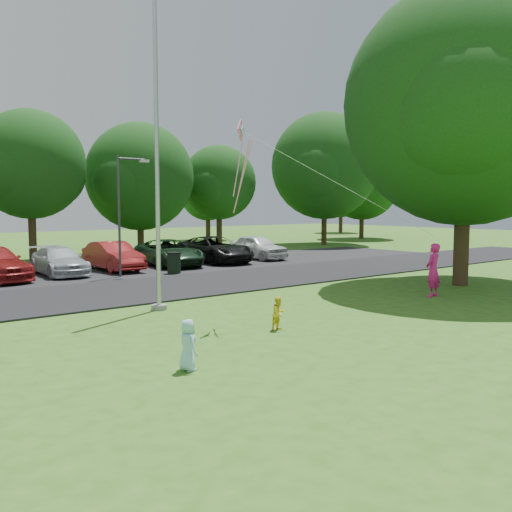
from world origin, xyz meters
TOP-DOWN VIEW (x-y plane):
  - ground at (0.00, 0.00)m, footprint 120.00×120.00m
  - park_road at (0.00, 9.00)m, footprint 60.00×6.00m
  - parking_strip at (0.00, 15.50)m, footprint 42.00×7.00m
  - flagpole at (-3.50, 5.00)m, footprint 0.50×0.50m
  - street_lamp at (-0.72, 12.99)m, footprint 1.55×0.22m
  - trash_can at (1.61, 12.54)m, footprint 0.67×0.67m
  - big_tree at (8.81, 1.87)m, footprint 10.24×9.75m
  - tree_row at (1.59, 24.23)m, footprint 64.35×11.94m
  - horizon_trees at (4.06, 33.88)m, footprint 77.46×7.20m
  - parked_cars at (0.81, 15.55)m, footprint 19.96×5.48m
  - woman at (5.43, 0.97)m, footprint 0.77×0.58m
  - child_yellow at (-2.51, 0.40)m, footprint 0.48×0.39m
  - child_blue at (-6.39, -1.23)m, footprint 0.36×0.53m
  - kite at (-2.41, 1.78)m, footprint 8.36×1.10m

SIDE VIEW (x-z plane):
  - ground at x=0.00m, z-range 0.00..0.00m
  - park_road at x=0.00m, z-range 0.00..0.06m
  - parking_strip at x=0.00m, z-range 0.00..0.06m
  - child_yellow at x=-2.51m, z-range 0.00..0.90m
  - child_blue at x=-6.39m, z-range 0.00..1.05m
  - trash_can at x=1.61m, z-range 0.00..1.07m
  - parked_cars at x=0.81m, z-range 0.04..1.50m
  - woman at x=5.43m, z-range 0.00..1.94m
  - street_lamp at x=-0.72m, z-range 0.56..6.08m
  - flagpole at x=-3.50m, z-range -0.83..9.17m
  - horizon_trees at x=4.06m, z-range 0.79..7.81m
  - kite at x=-2.41m, z-range 3.11..6.58m
  - tree_row at x=1.59m, z-range 0.27..11.15m
  - big_tree at x=8.81m, z-range 0.97..13.17m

